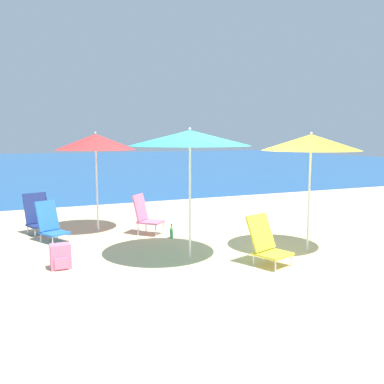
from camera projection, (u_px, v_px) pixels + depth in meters
ground_plane at (212, 259)px, 7.06m from camera, size 60.00×60.00×0.00m
sea_water at (48, 164)px, 30.85m from camera, size 60.00×40.00×0.01m
beach_umbrella_yellow at (311, 143)px, 7.30m from camera, size 1.68×1.68×2.08m
beach_umbrella_teal at (190, 138)px, 6.80m from camera, size 1.96×1.96×2.14m
beach_umbrella_red at (96, 142)px, 8.86m from camera, size 1.65×1.65×2.10m
beach_chair_blue at (51, 224)px, 8.21m from camera, size 0.63×0.69×0.77m
beach_chair_pink at (145, 215)px, 8.77m from camera, size 0.68×0.68×0.82m
beach_chair_yellow at (266, 242)px, 6.71m from camera, size 0.66×0.73×0.78m
beach_chair_navy at (38, 215)px, 8.83m from camera, size 0.63×0.64×0.84m
backpack_pink at (61, 257)px, 6.51m from camera, size 0.30×0.24×0.38m
water_bottle at (172, 233)px, 8.46m from camera, size 0.07×0.07×0.28m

